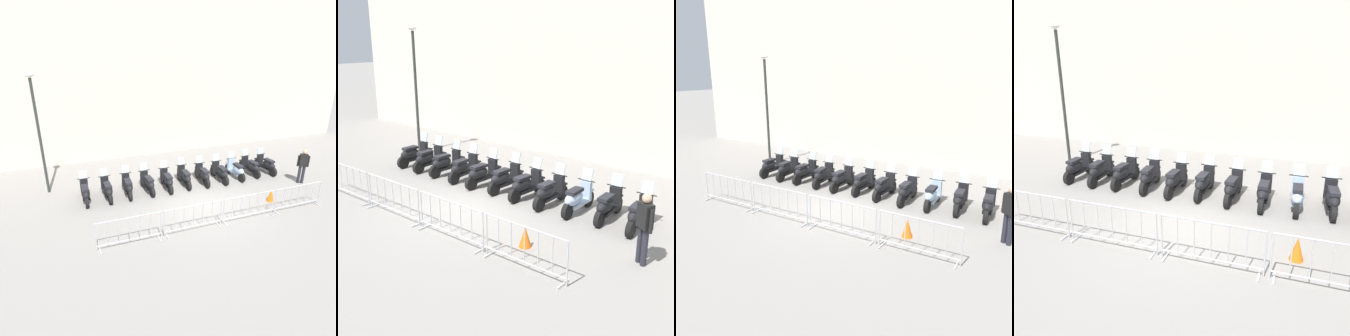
# 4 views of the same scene
# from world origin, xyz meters

# --- Properties ---
(ground_plane) EXTENTS (120.00, 120.00, 0.00)m
(ground_plane) POSITION_xyz_m (0.00, 0.00, 0.00)
(ground_plane) COLOR gray
(motorcycle_0) EXTENTS (0.60, 1.72, 1.24)m
(motorcycle_0) POSITION_xyz_m (-4.91, 1.30, 0.45)
(motorcycle_0) COLOR black
(motorcycle_0) RESTS_ON ground
(motorcycle_1) EXTENTS (0.66, 1.72, 1.24)m
(motorcycle_1) POSITION_xyz_m (-3.97, 1.39, 0.45)
(motorcycle_1) COLOR black
(motorcycle_1) RESTS_ON ground
(motorcycle_2) EXTENTS (0.57, 1.73, 1.24)m
(motorcycle_2) POSITION_xyz_m (-3.06, 1.55, 0.45)
(motorcycle_2) COLOR black
(motorcycle_2) RESTS_ON ground
(motorcycle_3) EXTENTS (0.69, 1.71, 1.24)m
(motorcycle_3) POSITION_xyz_m (-2.12, 1.66, 0.45)
(motorcycle_3) COLOR black
(motorcycle_3) RESTS_ON ground
(motorcycle_4) EXTENTS (0.58, 1.73, 1.24)m
(motorcycle_4) POSITION_xyz_m (-1.20, 1.76, 0.45)
(motorcycle_4) COLOR black
(motorcycle_4) RESTS_ON ground
(motorcycle_5) EXTENTS (0.57, 1.73, 1.24)m
(motorcycle_5) POSITION_xyz_m (-0.29, 1.98, 0.45)
(motorcycle_5) COLOR black
(motorcycle_5) RESTS_ON ground
(motorcycle_6) EXTENTS (0.56, 1.73, 1.24)m
(motorcycle_6) POSITION_xyz_m (0.65, 2.03, 0.45)
(motorcycle_6) COLOR black
(motorcycle_6) RESTS_ON ground
(motorcycle_7) EXTENTS (0.62, 1.72, 1.24)m
(motorcycle_7) POSITION_xyz_m (1.58, 2.12, 0.45)
(motorcycle_7) COLOR black
(motorcycle_7) RESTS_ON ground
(motorcycle_8) EXTENTS (0.64, 1.72, 1.24)m
(motorcycle_8) POSITION_xyz_m (2.50, 2.31, 0.45)
(motorcycle_8) COLOR black
(motorcycle_8) RESTS_ON ground
(motorcycle_9) EXTENTS (0.68, 1.71, 1.24)m
(motorcycle_9) POSITION_xyz_m (3.41, 2.54, 0.45)
(motorcycle_9) COLOR black
(motorcycle_9) RESTS_ON ground
(motorcycle_10) EXTENTS (0.69, 1.71, 1.24)m
(motorcycle_10) POSITION_xyz_m (4.35, 2.61, 0.45)
(motorcycle_10) COLOR black
(motorcycle_10) RESTS_ON ground
(barrier_segment_0) EXTENTS (2.26, 0.74, 1.07)m
(barrier_segment_0) POSITION_xyz_m (-3.29, -2.10, 0.53)
(barrier_segment_0) COLOR #B2B5B7
(barrier_segment_0) RESTS_ON ground
(barrier_segment_1) EXTENTS (2.26, 0.74, 1.07)m
(barrier_segment_1) POSITION_xyz_m (-0.94, -1.76, 0.53)
(barrier_segment_1) COLOR #B2B5B7
(barrier_segment_1) RESTS_ON ground
(barrier_segment_2) EXTENTS (2.26, 0.74, 1.07)m
(barrier_segment_2) POSITION_xyz_m (1.40, -1.42, 0.53)
(barrier_segment_2) COLOR #B2B5B7
(barrier_segment_2) RESTS_ON ground
(barrier_segment_3) EXTENTS (2.26, 0.74, 1.07)m
(barrier_segment_3) POSITION_xyz_m (3.75, -1.08, 0.53)
(barrier_segment_3) COLOR #B2B5B7
(barrier_segment_3) RESTS_ON ground
(street_lamp) EXTENTS (0.36, 0.36, 5.34)m
(street_lamp) POSITION_xyz_m (-6.64, 2.60, 3.26)
(street_lamp) COLOR #2D332D
(street_lamp) RESTS_ON ground
(officer_near_row_end) EXTENTS (0.51, 0.35, 1.73)m
(officer_near_row_end) POSITION_xyz_m (5.38, 1.10, 0.98)
(officer_near_row_end) COLOR #23232D
(officer_near_row_end) RESTS_ON ground
(traffic_cone) EXTENTS (0.32, 0.32, 0.55)m
(traffic_cone) POSITION_xyz_m (2.99, -0.30, 0.28)
(traffic_cone) COLOR orange
(traffic_cone) RESTS_ON ground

